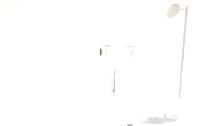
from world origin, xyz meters
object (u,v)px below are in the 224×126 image
at_px(pedestal_sink_right, 126,77).
at_px(soap_bottle_black, 101,52).
at_px(soap_bottle_grey, 134,54).
at_px(soap_bottle_amber, 106,53).
at_px(shower_column, 187,51).
at_px(pedestal_sink_left, 102,75).
at_px(lounge_chair, 165,109).
at_px(soap_bottle_blue, 131,55).

height_order(pedestal_sink_right, soap_bottle_black, soap_bottle_black).
bearing_deg(soap_bottle_grey, soap_bottle_amber, 179.07).
bearing_deg(soap_bottle_grey, shower_column, 10.54).
distance_m(pedestal_sink_left, pedestal_sink_right, 0.56).
distance_m(lounge_chair, soap_bottle_black, 1.98).
xyz_separation_m(pedestal_sink_right, soap_bottle_amber, (-0.49, 0.09, 0.51)).
distance_m(lounge_chair, soap_bottle_amber, 1.88).
distance_m(pedestal_sink_left, lounge_chair, 1.77).
bearing_deg(shower_column, soap_bottle_blue, -163.34).
bearing_deg(soap_bottle_blue, soap_bottle_amber, 166.34).
xyz_separation_m(pedestal_sink_right, soap_bottle_grey, (0.14, 0.08, 0.51)).
distance_m(shower_column, soap_bottle_black, 1.86).
bearing_deg(pedestal_sink_left, soap_bottle_blue, -4.69).
bearing_deg(lounge_chair, soap_bottle_blue, 126.19).
height_order(pedestal_sink_left, shower_column, shower_column).
relative_size(shower_column, soap_bottle_blue, 12.02).
xyz_separation_m(shower_column, soap_bottle_black, (-1.85, -0.19, -0.08)).
bearing_deg(soap_bottle_black, soap_bottle_amber, -1.79).
distance_m(soap_bottle_black, soap_bottle_blue, 0.73).
relative_size(soap_bottle_black, soap_bottle_blue, 0.97).
bearing_deg(pedestal_sink_right, soap_bottle_black, 171.37).
bearing_deg(soap_bottle_black, soap_bottle_grey, -1.08).
height_order(lounge_chair, soap_bottle_grey, soap_bottle_grey).
height_order(shower_column, lounge_chair, shower_column).
relative_size(lounge_chair, soap_bottle_amber, 6.76).
distance_m(shower_column, soap_bottle_grey, 1.12).
bearing_deg(soap_bottle_black, soap_bottle_blue, -11.62).
relative_size(lounge_chair, soap_bottle_blue, 6.23).
distance_m(shower_column, soap_bottle_amber, 1.73).
relative_size(lounge_chair, soap_bottle_grey, 7.55).
relative_size(pedestal_sink_right, soap_bottle_black, 6.18).
relative_size(pedestal_sink_left, soap_bottle_amber, 6.52).
relative_size(shower_column, soap_bottle_grey, 14.59).
relative_size(pedestal_sink_right, lounge_chair, 0.96).
xyz_separation_m(pedestal_sink_left, shower_column, (1.80, 0.28, 0.60)).
height_order(soap_bottle_black, soap_bottle_blue, soap_bottle_blue).
bearing_deg(soap_bottle_grey, pedestal_sink_right, -150.39).
xyz_separation_m(lounge_chair, soap_bottle_blue, (-0.74, 1.01, 0.65)).
height_order(soap_bottle_blue, soap_bottle_amber, soap_bottle_blue).
xyz_separation_m(lounge_chair, soap_bottle_black, (-1.46, 1.16, 0.65)).
relative_size(pedestal_sink_left, soap_bottle_black, 6.18).
bearing_deg(pedestal_sink_right, lounge_chair, -51.55).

